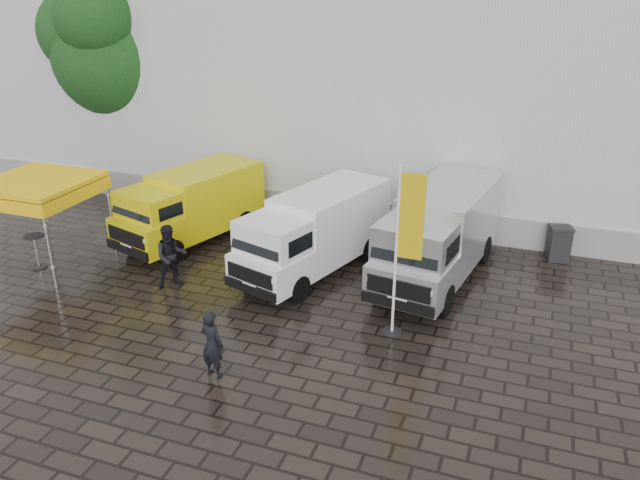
% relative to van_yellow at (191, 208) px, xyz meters
% --- Properties ---
extents(ground, '(120.00, 120.00, 0.00)m').
position_rel_van_yellow_xyz_m(ground, '(7.03, -4.70, -1.20)').
color(ground, black).
rests_on(ground, ground).
extents(exhibition_hall, '(44.00, 16.00, 12.00)m').
position_rel_van_yellow_xyz_m(exhibition_hall, '(9.03, 11.30, 4.80)').
color(exhibition_hall, silver).
rests_on(exhibition_hall, ground).
extents(hall_plinth, '(44.00, 0.15, 1.00)m').
position_rel_van_yellow_xyz_m(hall_plinth, '(9.03, 3.25, -0.70)').
color(hall_plinth, gray).
rests_on(hall_plinth, ground).
extents(van_yellow, '(3.46, 5.58, 2.41)m').
position_rel_van_yellow_xyz_m(van_yellow, '(0.00, 0.00, 0.00)').
color(van_yellow, '#D8C80B').
rests_on(van_yellow, ground).
extents(van_white, '(3.46, 5.96, 2.45)m').
position_rel_van_yellow_xyz_m(van_white, '(4.74, -0.80, 0.02)').
color(van_white, white).
rests_on(van_white, ground).
extents(van_silver, '(2.98, 6.40, 2.67)m').
position_rel_van_yellow_xyz_m(van_silver, '(8.36, -0.00, 0.13)').
color(van_silver, silver).
rests_on(van_silver, ground).
extents(canopy_tent, '(3.01, 3.01, 2.75)m').
position_rel_van_yellow_xyz_m(canopy_tent, '(-3.38, -3.05, 1.35)').
color(canopy_tent, silver).
rests_on(canopy_tent, ground).
extents(flagpole, '(0.88, 0.50, 4.44)m').
position_rel_van_yellow_xyz_m(flagpole, '(8.05, -3.48, 1.23)').
color(flagpole, black).
rests_on(flagpole, ground).
extents(tree, '(5.00, 5.00, 8.97)m').
position_rel_van_yellow_xyz_m(tree, '(-5.93, 4.78, 4.56)').
color(tree, black).
rests_on(tree, ground).
extents(cocktail_table, '(0.60, 0.60, 1.08)m').
position_rel_van_yellow_xyz_m(cocktail_table, '(-3.43, -3.49, -0.66)').
color(cocktail_table, black).
rests_on(cocktail_table, ground).
extents(wheelie_bin, '(0.82, 0.82, 1.13)m').
position_rel_van_yellow_xyz_m(wheelie_bin, '(11.77, 2.69, -0.64)').
color(wheelie_bin, black).
rests_on(wheelie_bin, ground).
extents(person_front, '(0.67, 0.51, 1.65)m').
position_rel_van_yellow_xyz_m(person_front, '(4.50, -6.68, -0.38)').
color(person_front, black).
rests_on(person_front, ground).
extents(person_tent, '(1.16, 1.14, 1.89)m').
position_rel_van_yellow_xyz_m(person_tent, '(1.18, -3.10, -0.26)').
color(person_tent, black).
rests_on(person_tent, ground).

